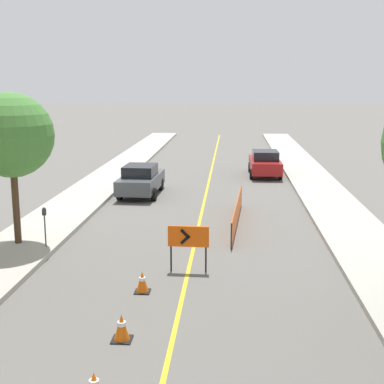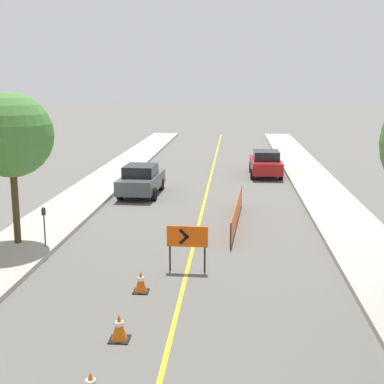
% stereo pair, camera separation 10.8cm
% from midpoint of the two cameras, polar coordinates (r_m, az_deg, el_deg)
% --- Properties ---
extents(lane_stripe, '(0.12, 61.78, 0.01)m').
position_cam_midpoint_polar(lane_stripe, '(28.57, 1.71, 0.04)').
color(lane_stripe, gold).
rests_on(lane_stripe, ground_plane).
extents(sidewalk_left, '(2.69, 61.78, 0.18)m').
position_cam_midpoint_polar(sidewalk_left, '(29.46, -10.16, 0.39)').
color(sidewalk_left, '#ADA89E').
rests_on(sidewalk_left, ground_plane).
extents(sidewalk_right, '(2.69, 61.78, 0.18)m').
position_cam_midpoint_polar(sidewalk_right, '(28.91, 13.81, 0.02)').
color(sidewalk_right, '#ADA89E').
rests_on(sidewalk_right, ground_plane).
extents(traffic_cone_fifth, '(0.46, 0.46, 0.63)m').
position_cam_midpoint_polar(traffic_cone_fifth, '(12.60, -7.51, -14.12)').
color(traffic_cone_fifth, black).
rests_on(traffic_cone_fifth, ground_plane).
extents(traffic_cone_farthest, '(0.43, 0.43, 0.61)m').
position_cam_midpoint_polar(traffic_cone_farthest, '(15.17, -5.28, -9.52)').
color(traffic_cone_farthest, black).
rests_on(traffic_cone_farthest, ground_plane).
extents(arrow_barricade_primary, '(1.27, 0.11, 1.45)m').
position_cam_midpoint_polar(arrow_barricade_primary, '(16.44, -0.33, -4.98)').
color(arrow_barricade_primary, '#EF560C').
rests_on(arrow_barricade_primary, ground_plane).
extents(safety_mesh_fence, '(0.51, 6.87, 0.95)m').
position_cam_midpoint_polar(safety_mesh_fence, '(22.05, 4.94, -2.25)').
color(safety_mesh_fence, '#EF560C').
rests_on(safety_mesh_fence, ground_plane).
extents(parked_car_curb_near, '(1.97, 4.37, 1.59)m').
position_cam_midpoint_polar(parked_car_curb_near, '(27.71, -5.33, 1.31)').
color(parked_car_curb_near, '#474C51').
rests_on(parked_car_curb_near, ground_plane).
extents(parked_car_curb_mid, '(1.94, 4.33, 1.59)m').
position_cam_midpoint_polar(parked_car_curb_mid, '(33.56, 7.96, 3.07)').
color(parked_car_curb_mid, maroon).
rests_on(parked_car_curb_mid, ground_plane).
extents(parking_meter_far_curb, '(0.12, 0.11, 1.39)m').
position_cam_midpoint_polar(parking_meter_far_curb, '(19.03, -15.35, -2.78)').
color(parking_meter_far_curb, '#4C4C51').
rests_on(parking_meter_far_curb, sidewalk_left).
extents(street_tree_left_near, '(2.90, 2.90, 5.26)m').
position_cam_midpoint_polar(street_tree_left_near, '(19.29, -18.62, 5.73)').
color(street_tree_left_near, '#4C3823').
rests_on(street_tree_left_near, sidewalk_left).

